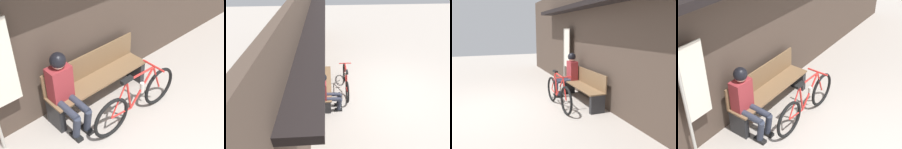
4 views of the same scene
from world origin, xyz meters
TOP-DOWN VIEW (x-y plane):
  - ground_plane at (0.00, 0.00)m, footprint 24.00×24.00m
  - storefront_wall at (0.00, 2.61)m, footprint 12.00×0.56m
  - park_bench_near at (0.20, 2.29)m, footprint 1.82×0.42m
  - bicycle at (0.35, 1.55)m, footprint 1.71×0.40m
  - person_seated at (-0.50, 2.17)m, footprint 0.34×0.66m
  - banner_pole at (-1.31, 2.40)m, footprint 0.45×0.05m

SIDE VIEW (x-z plane):
  - ground_plane at x=0.00m, z-range 0.00..0.00m
  - bicycle at x=0.35m, z-range -0.08..0.80m
  - park_bench_near at x=0.20m, z-range -0.02..0.84m
  - person_seated at x=-0.50m, z-range 0.09..1.33m
  - banner_pole at x=-1.31m, z-range 0.24..2.17m
  - storefront_wall at x=0.00m, z-range 0.06..3.26m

